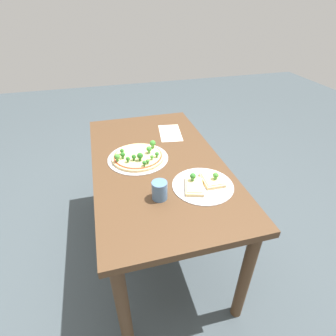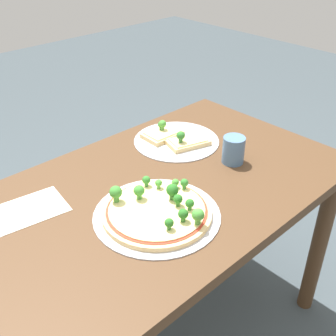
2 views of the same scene
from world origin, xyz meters
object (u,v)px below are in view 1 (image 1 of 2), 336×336
(dining_table, at_px, (157,174))
(pizza_tray_whole, at_px, (138,156))
(pizza_tray_slice, at_px, (203,183))
(drinking_cup, at_px, (160,190))

(dining_table, bearing_deg, pizza_tray_whole, 64.69)
(pizza_tray_whole, xyz_separation_m, pizza_tray_slice, (-0.33, -0.27, -0.00))
(pizza_tray_whole, height_order, pizza_tray_slice, pizza_tray_whole)
(pizza_tray_whole, distance_m, pizza_tray_slice, 0.43)
(pizza_tray_whole, bearing_deg, pizza_tray_slice, -140.59)
(pizza_tray_whole, bearing_deg, dining_table, -115.31)
(pizza_tray_slice, height_order, drinking_cup, drinking_cup)
(dining_table, relative_size, drinking_cup, 14.42)
(pizza_tray_slice, xyz_separation_m, drinking_cup, (-0.04, 0.23, 0.03))
(dining_table, distance_m, pizza_tray_slice, 0.35)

